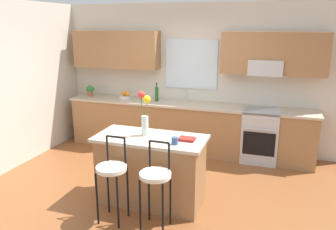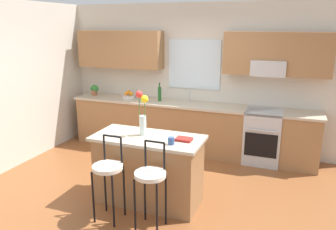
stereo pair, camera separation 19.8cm
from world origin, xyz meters
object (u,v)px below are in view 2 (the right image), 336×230
fruit_bowl_oranges (129,96)px  cookbook (184,139)px  oven_range (263,136)px  bar_stool_near (108,171)px  bar_stool_middle (151,178)px  flower_vase (143,113)px  kitchen_island (149,169)px  potted_plant_small (94,89)px  bottle_olive_oil (160,94)px  mug_ceramic (171,141)px

fruit_bowl_oranges → cookbook: bearing=-47.6°
oven_range → bar_stool_near: bearing=-122.1°
bar_stool_near → fruit_bowl_oranges: fruit_bowl_oranges is taller
bar_stool_middle → flower_vase: (-0.36, 0.59, 0.58)m
kitchen_island → cookbook: size_ratio=7.15×
oven_range → kitchen_island: (-1.28, -1.93, 0.00)m
cookbook → potted_plant_small: bearing=142.8°
bar_stool_near → potted_plant_small: bearing=125.5°
potted_plant_small → kitchen_island: bearing=-43.5°
kitchen_island → potted_plant_small: size_ratio=6.44×
kitchen_island → bar_stool_near: size_ratio=1.37×
fruit_bowl_oranges → bottle_olive_oil: size_ratio=0.69×
bar_stool_near → cookbook: 1.00m
kitchen_island → fruit_bowl_oranges: size_ratio=5.96×
kitchen_island → bottle_olive_oil: (-0.64, 1.95, 0.60)m
oven_range → bottle_olive_oil: size_ratio=2.65×
flower_vase → bottle_olive_oil: 2.00m
flower_vase → fruit_bowl_oranges: 2.28m
oven_range → kitchen_island: 2.32m
mug_ceramic → bar_stool_near: bearing=-148.9°
cookbook → fruit_bowl_oranges: fruit_bowl_oranges is taller
oven_range → bottle_olive_oil: (-1.92, 0.02, 0.60)m
bar_stool_near → mug_ceramic: (0.65, 0.39, 0.33)m
flower_vase → cookbook: (0.56, -0.01, -0.28)m
bar_stool_middle → mug_ceramic: bearing=75.4°
kitchen_island → bottle_olive_oil: size_ratio=4.13×
mug_ceramic → potted_plant_small: bearing=139.1°
mug_ceramic → potted_plant_small: 3.23m
kitchen_island → bottle_olive_oil: bearing=108.0°
bottle_olive_oil → potted_plant_small: 1.42m
bottle_olive_oil → kitchen_island: bearing=-72.0°
bar_stool_middle → oven_range: bearing=67.9°
bar_stool_near → flower_vase: 0.85m
kitchen_island → bottle_olive_oil: bottle_olive_oil is taller
mug_ceramic → fruit_bowl_oranges: size_ratio=0.37×
bottle_olive_oil → potted_plant_small: size_ratio=1.56×
bar_stool_near → potted_plant_small: (-1.78, 2.51, 0.41)m
bar_stool_middle → cookbook: bar_stool_middle is taller
oven_range → bottle_olive_oil: bearing=179.3°
bar_stool_middle → bottle_olive_oil: bearing=110.0°
bottle_olive_oil → flower_vase: bearing=-74.0°
kitchen_island → potted_plant_small: bearing=136.5°
bar_stool_middle → flower_vase: flower_vase is taller
bar_stool_middle → cookbook: size_ratio=5.21×
cookbook → bottle_olive_oil: bottle_olive_oil is taller
bar_stool_near → bar_stool_middle: same height
bar_stool_middle → fruit_bowl_oranges: bearing=121.9°
bar_stool_middle → fruit_bowl_oranges: (-1.56, 2.51, 0.34)m
flower_vase → bar_stool_middle: bearing=-58.4°
bar_stool_middle → flower_vase: size_ratio=1.78×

